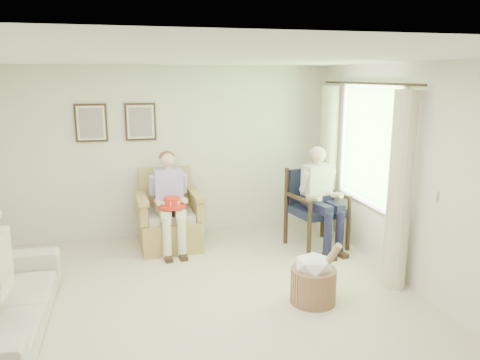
{
  "coord_description": "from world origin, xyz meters",
  "views": [
    {
      "loc": [
        -0.68,
        -4.37,
        2.44
      ],
      "look_at": [
        0.82,
        1.69,
        1.05
      ],
      "focal_mm": 35.0,
      "sensor_mm": 36.0,
      "label": 1
    }
  ],
  "objects_px": {
    "wood_armchair": "(314,204)",
    "person_dark": "(320,191)",
    "red_hat": "(172,204)",
    "hatbox": "(314,278)",
    "wicker_armchair": "(169,223)",
    "person_wicker": "(169,194)"
  },
  "relations": [
    {
      "from": "person_dark",
      "to": "red_hat",
      "type": "xyz_separation_m",
      "value": [
        -2.06,
        0.27,
        -0.13
      ]
    },
    {
      "from": "person_dark",
      "to": "red_hat",
      "type": "relative_size",
      "value": 3.8
    },
    {
      "from": "red_hat",
      "to": "wicker_armchair",
      "type": "bearing_deg",
      "value": 92.27
    },
    {
      "from": "wood_armchair",
      "to": "person_dark",
      "type": "relative_size",
      "value": 0.77
    },
    {
      "from": "hatbox",
      "to": "wood_armchair",
      "type": "bearing_deg",
      "value": 67.47
    },
    {
      "from": "wood_armchair",
      "to": "person_dark",
      "type": "height_order",
      "value": "person_dark"
    },
    {
      "from": "wicker_armchair",
      "to": "red_hat",
      "type": "relative_size",
      "value": 2.96
    },
    {
      "from": "red_hat",
      "to": "hatbox",
      "type": "bearing_deg",
      "value": -52.83
    },
    {
      "from": "wicker_armchair",
      "to": "hatbox",
      "type": "relative_size",
      "value": 1.53
    },
    {
      "from": "wicker_armchair",
      "to": "wood_armchair",
      "type": "bearing_deg",
      "value": -14.87
    },
    {
      "from": "wicker_armchair",
      "to": "person_dark",
      "type": "relative_size",
      "value": 0.78
    },
    {
      "from": "wicker_armchair",
      "to": "person_dark",
      "type": "xyz_separation_m",
      "value": [
        2.07,
        -0.62,
        0.51
      ]
    },
    {
      "from": "wood_armchair",
      "to": "red_hat",
      "type": "height_order",
      "value": "wood_armchair"
    },
    {
      "from": "person_wicker",
      "to": "person_dark",
      "type": "distance_m",
      "value": 2.13
    },
    {
      "from": "wood_armchair",
      "to": "red_hat",
      "type": "relative_size",
      "value": 2.93
    },
    {
      "from": "person_wicker",
      "to": "red_hat",
      "type": "distance_m",
      "value": 0.22
    },
    {
      "from": "person_wicker",
      "to": "red_hat",
      "type": "xyz_separation_m",
      "value": [
        0.01,
        -0.2,
        -0.09
      ]
    },
    {
      "from": "wood_armchair",
      "to": "person_dark",
      "type": "distance_m",
      "value": 0.31
    },
    {
      "from": "wood_armchair",
      "to": "person_dark",
      "type": "bearing_deg",
      "value": -101.84
    },
    {
      "from": "wicker_armchair",
      "to": "person_wicker",
      "type": "bearing_deg",
      "value": -93.06
    },
    {
      "from": "wood_armchair",
      "to": "red_hat",
      "type": "distance_m",
      "value": 2.06
    },
    {
      "from": "person_wicker",
      "to": "person_dark",
      "type": "bearing_deg",
      "value": -15.8
    }
  ]
}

